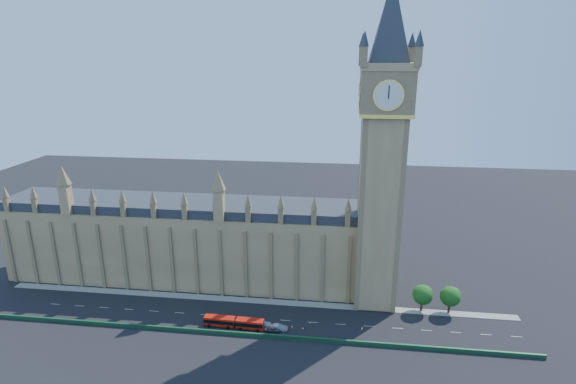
# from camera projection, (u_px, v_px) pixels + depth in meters

# --- Properties ---
(ground) EXTENTS (400.00, 400.00, 0.00)m
(ground) POSITION_uv_depth(u_px,v_px,m) (245.00, 317.00, 131.97)
(ground) COLOR black
(ground) RESTS_ON ground
(palace_westminster) EXTENTS (120.00, 20.00, 28.00)m
(palace_westminster) POSITION_uv_depth(u_px,v_px,m) (185.00, 240.00, 151.73)
(palace_westminster) COLOR #A37A4F
(palace_westminster) RESTS_ON ground
(elizabeth_tower) EXTENTS (20.59, 20.59, 105.00)m
(elizabeth_tower) POSITION_uv_depth(u_px,v_px,m) (384.00, 128.00, 124.78)
(elizabeth_tower) COLOR #A37A4F
(elizabeth_tower) RESTS_ON ground
(bridge_parapet) EXTENTS (160.00, 0.60, 1.20)m
(bridge_parapet) POSITION_uv_depth(u_px,v_px,m) (238.00, 334.00, 123.25)
(bridge_parapet) COLOR #1E4C2D
(bridge_parapet) RESTS_ON ground
(kerb_north) EXTENTS (160.00, 3.00, 0.16)m
(kerb_north) POSITION_uv_depth(u_px,v_px,m) (251.00, 300.00, 140.96)
(kerb_north) COLOR gray
(kerb_north) RESTS_ON ground
(tree_east_near) EXTENTS (6.00, 6.00, 8.50)m
(tree_east_near) POSITION_uv_depth(u_px,v_px,m) (423.00, 294.00, 133.72)
(tree_east_near) COLOR #382619
(tree_east_near) RESTS_ON ground
(tree_east_far) EXTENTS (6.00, 6.00, 8.50)m
(tree_east_far) POSITION_uv_depth(u_px,v_px,m) (451.00, 296.00, 132.78)
(tree_east_far) COLOR #382619
(tree_east_far) RESTS_ON ground
(red_bus) EXTENTS (17.25, 3.37, 2.92)m
(red_bus) POSITION_uv_depth(u_px,v_px,m) (234.00, 322.00, 126.82)
(red_bus) COLOR red
(red_bus) RESTS_ON ground
(car_grey) EXTENTS (4.41, 1.93, 1.48)m
(car_grey) POSITION_uv_depth(u_px,v_px,m) (272.00, 329.00, 125.07)
(car_grey) COLOR #3E4145
(car_grey) RESTS_ON ground
(car_silver) EXTENTS (5.02, 2.03, 1.62)m
(car_silver) POSITION_uv_depth(u_px,v_px,m) (279.00, 327.00, 125.82)
(car_silver) COLOR #929399
(car_silver) RESTS_ON ground
(car_white) EXTENTS (4.98, 2.17, 1.43)m
(car_white) POSITION_uv_depth(u_px,v_px,m) (263.00, 324.00, 127.75)
(car_white) COLOR white
(car_white) RESTS_ON ground
(cone_a) EXTENTS (0.61, 0.61, 0.75)m
(cone_a) POSITION_uv_depth(u_px,v_px,m) (292.00, 327.00, 126.74)
(cone_a) COLOR black
(cone_a) RESTS_ON ground
(cone_b) EXTENTS (0.44, 0.44, 0.70)m
(cone_b) POSITION_uv_depth(u_px,v_px,m) (310.00, 323.00, 128.75)
(cone_b) COLOR black
(cone_b) RESTS_ON ground
(cone_c) EXTENTS (0.53, 0.53, 0.79)m
(cone_c) POSITION_uv_depth(u_px,v_px,m) (303.00, 328.00, 126.00)
(cone_c) COLOR black
(cone_c) RESTS_ON ground
(cone_d) EXTENTS (0.54, 0.54, 0.80)m
(cone_d) POSITION_uv_depth(u_px,v_px,m) (362.00, 328.00, 125.98)
(cone_d) COLOR black
(cone_d) RESTS_ON ground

